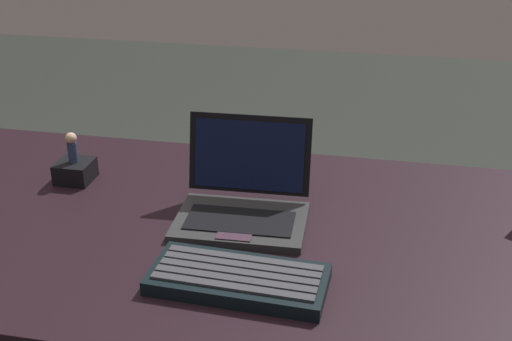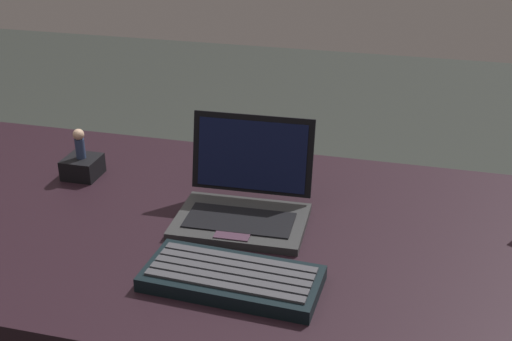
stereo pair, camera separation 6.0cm
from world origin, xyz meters
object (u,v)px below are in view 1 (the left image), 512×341
Objects in this scene: laptop_front at (243,201)px; figurine at (72,146)px; figurine_stand at (75,171)px; external_keyboard at (238,279)px.

figurine is at bearing 167.22° from laptop_front.
figurine_stand is at bearing 0.00° from figurine.
figurine is (-0.45, 0.32, 0.07)m from external_keyboard.
laptop_front is 0.23m from external_keyboard.
laptop_front reaches higher than external_keyboard.
external_keyboard is at bearing -79.70° from laptop_front.
laptop_front is 0.41m from figurine_stand.
external_keyboard is 4.41× the size of figurine.
external_keyboard is 0.55m from figurine.
external_keyboard is at bearing -35.57° from figurine.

